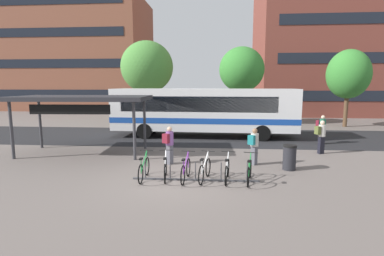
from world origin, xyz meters
TOP-DOWN VIEW (x-y plane):
  - ground at (0.00, 0.00)m, footprint 200.00×200.00m
  - bus_lane_asphalt at (0.00, 9.06)m, footprint 80.00×7.20m
  - city_bus at (0.76, 9.06)m, footprint 12.09×2.91m
  - bike_rack at (0.82, -0.13)m, footprint 4.62×0.12m
  - parked_bicycle_green_0 at (-1.08, -0.14)m, footprint 0.52×1.72m
  - parked_bicycle_white_1 at (-0.30, -0.04)m, footprint 0.52×1.71m
  - parked_bicycle_purple_2 at (0.47, -0.16)m, footprint 0.52×1.72m
  - parked_bicycle_white_3 at (1.15, -0.08)m, footprint 0.56×1.70m
  - parked_bicycle_white_4 at (1.96, -0.09)m, footprint 0.52×1.72m
  - parked_bicycle_green_5 at (2.74, -0.17)m, footprint 0.52×1.70m
  - transit_shelter at (-5.12, 3.69)m, footprint 6.71×3.58m
  - commuter_teal_pack_0 at (3.19, 2.21)m, footprint 0.56×0.60m
  - commuter_maroon_pack_1 at (-0.48, 2.02)m, footprint 0.52×0.60m
  - commuter_olive_pack_2 at (6.81, 4.61)m, footprint 0.60×0.48m
  - commuter_maroon_pack_3 at (7.72, 7.19)m, footprint 0.58×0.59m
  - trash_bin at (4.55, 1.58)m, footprint 0.55×0.55m
  - street_tree_0 at (3.73, 16.08)m, footprint 3.92×3.92m
  - street_tree_1 at (12.26, 14.88)m, footprint 3.41×3.41m
  - street_tree_2 at (-5.38, 18.97)m, footprint 5.19×5.19m
  - building_left_wing at (-18.48, 32.16)m, footprint 19.47×11.90m
  - building_right_wing at (17.50, 27.04)m, footprint 21.96×11.30m

SIDE VIEW (x-z plane):
  - ground at x=0.00m, z-range 0.00..0.00m
  - bus_lane_asphalt at x=0.00m, z-range 0.00..0.01m
  - bike_rack at x=0.82m, z-range -0.26..0.44m
  - parked_bicycle_green_0 at x=-1.08m, z-range -0.11..0.88m
  - parked_bicycle_white_1 at x=-0.30m, z-range -0.11..0.88m
  - parked_bicycle_purple_2 at x=0.47m, z-range -0.11..0.88m
  - parked_bicycle_white_3 at x=1.15m, z-range -0.11..0.88m
  - parked_bicycle_white_4 at x=1.96m, z-range -0.11..0.88m
  - parked_bicycle_green_5 at x=2.74m, z-range -0.11..0.88m
  - trash_bin at x=4.55m, z-range 0.00..1.03m
  - commuter_teal_pack_0 at x=3.19m, z-range 0.12..1.72m
  - commuter_maroon_pack_1 at x=-0.48m, z-range 0.13..1.79m
  - commuter_maroon_pack_3 at x=7.72m, z-range 0.12..1.82m
  - commuter_olive_pack_2 at x=6.81m, z-range 0.13..1.82m
  - city_bus at x=0.76m, z-range 0.18..3.38m
  - transit_shelter at x=-5.12m, z-range 1.27..4.17m
  - street_tree_1 at x=12.26m, z-range 1.15..7.46m
  - street_tree_0 at x=3.73m, z-range 1.40..8.16m
  - street_tree_2 at x=-5.38m, z-range 1.33..9.12m
  - building_left_wing at x=-18.48m, z-range 0.00..15.42m
  - building_right_wing at x=17.50m, z-range 0.00..23.20m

